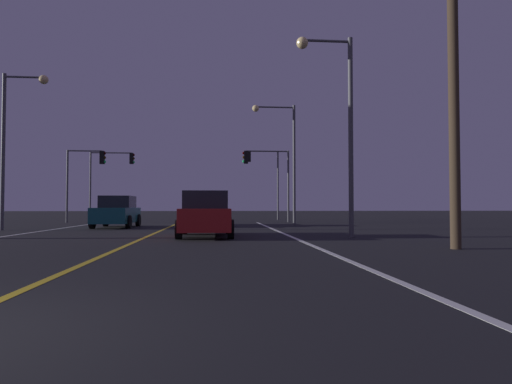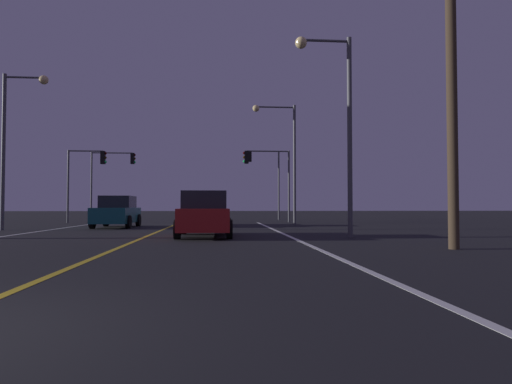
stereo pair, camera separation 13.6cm
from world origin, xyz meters
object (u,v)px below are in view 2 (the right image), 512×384
(car_lead_same_lane, at_px, (205,215))
(car_ahead_far, at_px, (204,212))
(car_oncoming, at_px, (117,212))
(traffic_light_far_left, at_px, (113,169))
(traffic_light_near_left, at_px, (87,169))
(traffic_light_near_right, at_px, (266,168))
(street_lamp_right_near, at_px, (336,108))
(street_lamp_left_mid, at_px, (14,130))
(street_lamp_right_far, at_px, (284,147))
(utility_pole_right, at_px, (451,41))
(traffic_light_far_right, at_px, (264,169))

(car_lead_same_lane, xyz_separation_m, car_ahead_far, (-0.39, 9.31, 0.00))
(car_ahead_far, distance_m, car_oncoming, 4.90)
(car_oncoming, height_order, traffic_light_far_left, traffic_light_far_left)
(car_lead_same_lane, height_order, traffic_light_near_left, traffic_light_near_left)
(traffic_light_near_right, relative_size, street_lamp_right_near, 0.69)
(traffic_light_near_right, bearing_deg, car_ahead_far, 50.84)
(car_lead_same_lane, bearing_deg, traffic_light_near_left, 30.70)
(car_oncoming, xyz_separation_m, street_lamp_left_mid, (-4.28, -2.48, 3.98))
(street_lamp_right_near, xyz_separation_m, street_lamp_right_far, (-0.18, 12.14, 0.19))
(car_lead_same_lane, distance_m, utility_pole_right, 9.93)
(car_lead_same_lane, distance_m, car_ahead_far, 9.32)
(traffic_light_near_left, height_order, street_lamp_right_far, street_lamp_right_far)
(traffic_light_near_left, relative_size, traffic_light_far_left, 0.90)
(car_ahead_far, distance_m, traffic_light_near_right, 7.39)
(traffic_light_near_left, xyz_separation_m, street_lamp_right_near, (13.49, -15.41, 1.03))
(traffic_light_far_left, bearing_deg, street_lamp_right_far, -34.27)
(street_lamp_right_near, bearing_deg, car_oncoming, -40.72)
(car_oncoming, height_order, traffic_light_near_right, traffic_light_near_right)
(car_ahead_far, xyz_separation_m, street_lamp_right_near, (5.25, -10.19, 3.94))
(traffic_light_near_left, xyz_separation_m, street_lamp_left_mid, (-0.62, -9.43, 1.07))
(street_lamp_left_mid, bearing_deg, utility_pole_right, -33.21)
(street_lamp_right_far, bearing_deg, car_lead_same_lane, 67.50)
(car_lead_same_lane, xyz_separation_m, traffic_light_near_right, (3.86, 14.54, 3.02))
(street_lamp_left_mid, bearing_deg, street_lamp_right_far, 23.87)
(traffic_light_far_left, relative_size, street_lamp_left_mid, 0.74)
(street_lamp_left_mid, relative_size, street_lamp_right_far, 0.98)
(traffic_light_far_left, bearing_deg, traffic_light_far_right, 0.00)
(car_ahead_far, bearing_deg, street_lamp_right_near, -152.76)
(car_lead_same_lane, relative_size, traffic_light_near_left, 0.86)
(car_oncoming, distance_m, street_lamp_right_near, 13.55)
(car_lead_same_lane, height_order, utility_pole_right, utility_pole_right)
(traffic_light_far_right, bearing_deg, street_lamp_right_far, 92.73)
(traffic_light_near_left, relative_size, street_lamp_left_mid, 0.67)
(traffic_light_near_left, distance_m, utility_pole_right, 25.30)
(car_ahead_far, height_order, traffic_light_far_right, traffic_light_far_right)
(traffic_light_near_right, bearing_deg, street_lamp_right_far, 103.83)
(car_ahead_far, relative_size, street_lamp_right_far, 0.56)
(utility_pole_right, bearing_deg, traffic_light_near_left, 127.74)
(car_ahead_far, xyz_separation_m, traffic_light_far_right, (4.64, 10.73, 3.45))
(car_lead_same_lane, xyz_separation_m, traffic_light_far_right, (4.25, 20.04, 3.45))
(traffic_light_near_left, xyz_separation_m, traffic_light_far_right, (12.88, 5.50, 0.55))
(street_lamp_right_near, distance_m, street_lamp_right_far, 12.15)
(street_lamp_left_mid, distance_m, street_lamp_right_far, 15.23)
(traffic_light_near_left, height_order, traffic_light_far_right, traffic_light_far_right)
(street_lamp_right_near, bearing_deg, street_lamp_left_mid, -22.98)
(car_lead_same_lane, bearing_deg, traffic_light_far_right, -11.97)
(car_oncoming, bearing_deg, traffic_light_far_left, -165.46)
(car_oncoming, xyz_separation_m, street_lamp_right_near, (9.83, -8.46, 3.94))
(street_lamp_right_far, distance_m, utility_pole_right, 16.83)
(car_lead_same_lane, distance_m, traffic_light_near_right, 15.34)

